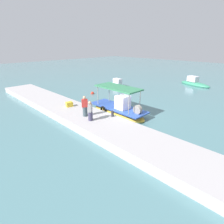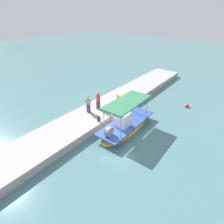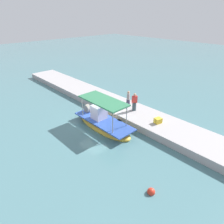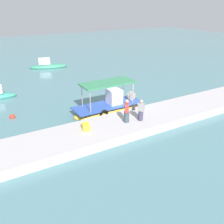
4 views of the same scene
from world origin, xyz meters
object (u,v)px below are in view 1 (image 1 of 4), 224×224
marker_buoy (92,93)px  moored_boat_near (116,85)px  main_fishing_boat (118,109)px  moored_boat_mid (195,83)px  cargo_crate (69,104)px  fisherman_near_bollard (90,112)px  mooring_bollard (112,114)px  fisherman_by_crate (85,107)px

marker_buoy → moored_boat_near: size_ratio=0.09×
main_fishing_boat → moored_boat_mid: main_fishing_boat is taller
main_fishing_boat → cargo_crate: (-3.64, -3.21, 0.44)m
main_fishing_boat → moored_boat_near: bearing=134.9°
cargo_crate → marker_buoy: (-3.90, 6.08, -0.80)m
fisherman_near_bollard → mooring_bollard: fisherman_near_bollard is taller
main_fishing_boat → moored_boat_near: size_ratio=1.25×
moored_boat_mid → fisherman_by_crate: bearing=-91.7°
main_fishing_boat → moored_boat_near: (-8.57, 8.58, -0.20)m
mooring_bollard → marker_buoy: (-8.75, 4.91, -0.82)m
main_fishing_boat → mooring_bollard: bearing=-59.4°
cargo_crate → moored_boat_mid: size_ratio=0.11×
mooring_bollard → cargo_crate: bearing=-166.4°
mooring_bollard → marker_buoy: bearing=150.7°
fisherman_by_crate → moored_boat_near: bearing=123.4°
main_fishing_boat → moored_boat_near: main_fishing_boat is taller
fisherman_near_bollard → moored_boat_mid: bearing=91.0°
fisherman_near_bollard → fisherman_by_crate: (-1.07, 0.28, 0.06)m
mooring_bollard → cargo_crate: mooring_bollard is taller
fisherman_by_crate → fisherman_near_bollard: bearing=-14.7°
moored_boat_near → moored_boat_mid: bearing=48.5°
mooring_bollard → marker_buoy: 10.06m
marker_buoy → moored_boat_mid: moored_boat_mid is taller
mooring_bollard → main_fishing_boat: bearing=120.6°
main_fishing_boat → mooring_bollard: main_fishing_boat is taller
mooring_bollard → moored_boat_mid: bearing=93.0°
fisherman_near_bollard → moored_boat_mid: (-0.40, 22.29, -1.11)m
main_fishing_boat → fisherman_by_crate: main_fishing_boat is taller
mooring_bollard → fisherman_near_bollard: bearing=-110.0°
fisherman_by_crate → mooring_bollard: bearing=42.0°
mooring_bollard → moored_boat_mid: 20.48m
fisherman_by_crate → moored_boat_mid: 22.05m
mooring_bollard → marker_buoy: size_ratio=1.09×
fisherman_near_bollard → moored_boat_mid: fisherman_near_bollard is taller
fisherman_by_crate → marker_buoy: 9.64m
mooring_bollard → moored_boat_mid: moored_boat_mid is taller
moored_boat_near → moored_boat_mid: (8.70, 9.82, 0.03)m
mooring_bollard → marker_buoy: mooring_bollard is taller
fisherman_by_crate → mooring_bollard: size_ratio=3.52×
fisherman_by_crate → moored_boat_near: fisherman_by_crate is taller
fisherman_near_bollard → fisherman_by_crate: fisherman_by_crate is taller
main_fishing_boat → cargo_crate: main_fishing_boat is taller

